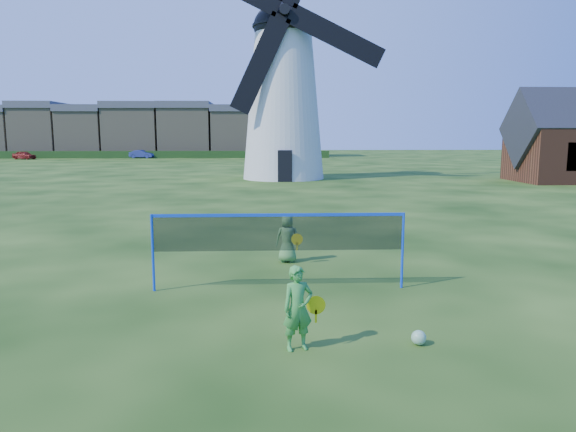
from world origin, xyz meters
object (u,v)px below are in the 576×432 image
at_px(windmill, 283,93).
at_px(car_left, 24,155).
at_px(play_ball, 419,338).
at_px(player_boy, 288,238).
at_px(player_girl, 298,308).
at_px(car_right, 142,154).
at_px(badminton_net, 279,234).

relative_size(windmill, car_left, 5.54).
bearing_deg(play_ball, player_boy, 107.92).
bearing_deg(player_girl, car_right, 87.10).
relative_size(badminton_net, player_boy, 4.25).
bearing_deg(windmill, player_girl, -91.70).
xyz_separation_m(player_boy, car_right, (-17.76, 62.97, -0.03)).
relative_size(windmill, player_girl, 14.54).
relative_size(play_ball, car_left, 0.07).
height_order(play_ball, car_right, car_right).
relative_size(badminton_net, player_girl, 4.07).
xyz_separation_m(badminton_net, car_right, (-17.49, 65.30, -0.57)).
distance_m(badminton_net, play_ball, 3.72).
distance_m(play_ball, car_right, 70.99).
xyz_separation_m(windmill, car_left, (-33.39, 33.84, -5.58)).
bearing_deg(player_girl, play_ball, -14.53).
height_order(player_boy, play_ball, player_boy).
relative_size(car_left, car_right, 0.94).
distance_m(windmill, car_left, 47.86).
bearing_deg(badminton_net, player_girl, -86.49).
height_order(windmill, player_girl, windmill).
bearing_deg(car_left, car_right, -54.27).
xyz_separation_m(player_boy, car_left, (-32.55, 59.66, -0.04)).
bearing_deg(play_ball, car_right, 105.92).
height_order(player_girl, car_left, player_girl).
distance_m(badminton_net, car_left, 69.90).
bearing_deg(car_right, badminton_net, -152.94).
relative_size(windmill, badminton_net, 3.57).
xyz_separation_m(play_ball, car_right, (-19.47, 68.27, 0.46)).
height_order(player_girl, player_boy, player_girl).
xyz_separation_m(windmill, player_girl, (-0.92, -31.21, -5.52)).
bearing_deg(windmill, car_left, 134.62).
distance_m(player_girl, car_right, 70.60).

